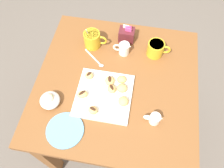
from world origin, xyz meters
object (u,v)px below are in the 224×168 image
sugar_caddy (127,35)px  chocolate_sauce_pitcher (155,119)px  coffee_mug_mustard_right (156,48)px  beignet_7 (123,101)px  beignet_0 (89,76)px  beignet_1 (110,81)px  saucer_sky_left (65,130)px  dining_table (116,94)px  beignet_4 (93,110)px  beignet_5 (122,80)px  pastry_plate_square (104,95)px  cream_pitcher_white (124,48)px  beignet_6 (82,94)px  beignet_3 (112,89)px  beignet_2 (122,88)px  ice_cream_bowl (50,100)px  coffee_mug_mustard_left (92,39)px

sugar_caddy → chocolate_sauce_pitcher: sugar_caddy is taller
coffee_mug_mustard_right → beignet_7: bearing=-110.5°
beignet_0 → beignet_1: bearing=-6.7°
chocolate_sauce_pitcher → saucer_sky_left: size_ratio=0.51×
dining_table → beignet_4: size_ratio=18.24×
beignet_0 → beignet_1: size_ratio=0.81×
beignet_1 → beignet_5: size_ratio=1.09×
beignet_5 → beignet_7: 0.13m
pastry_plate_square → chocolate_sauce_pitcher: chocolate_sauce_pitcher is taller
beignet_5 → coffee_mug_mustard_right: bearing=55.0°
saucer_sky_left → beignet_0: (0.05, 0.31, 0.03)m
coffee_mug_mustard_right → beignet_7: (-0.13, -0.35, -0.01)m
cream_pitcher_white → beignet_6: cream_pitcher_white is taller
beignet_0 → beignet_5: (0.18, 0.00, 0.00)m
beignet_3 → beignet_2: bearing=14.9°
cream_pitcher_white → beignet_4: size_ratio=2.19×
cream_pitcher_white → ice_cream_bowl: size_ratio=1.03×
beignet_1 → beignet_3: bearing=-68.5°
ice_cream_bowl → beignet_4: 0.23m
beignet_5 → beignet_7: (0.03, -0.12, 0.00)m
saucer_sky_left → beignet_2: size_ratio=3.34×
sugar_caddy → ice_cream_bowl: size_ratio=1.05×
beignet_0 → beignet_3: (0.13, -0.06, 0.00)m
cream_pitcher_white → beignet_4: bearing=-102.8°
saucer_sky_left → beignet_3: size_ratio=3.67×
chocolate_sauce_pitcher → dining_table: bearing=139.0°
ice_cream_bowl → beignet_4: bearing=-4.2°
coffee_mug_mustard_left → beignet_7: 0.42m
beignet_5 → sugar_caddy: bearing=93.5°
beignet_7 → ice_cream_bowl: bearing=-171.2°
ice_cream_bowl → beignet_1: ice_cream_bowl is taller
ice_cream_bowl → beignet_7: 0.37m
beignet_4 → beignet_6: size_ratio=0.87×
dining_table → beignet_4: 0.28m
beignet_5 → beignet_4: bearing=-119.3°
chocolate_sauce_pitcher → beignet_4: bearing=-177.9°
coffee_mug_mustard_left → beignet_2: size_ratio=2.76×
beignet_2 → beignet_3: (-0.05, -0.01, -0.00)m
beignet_3 → beignet_0: bearing=155.5°
coffee_mug_mustard_right → beignet_5: coffee_mug_mustard_right is taller
saucer_sky_left → beignet_2: 0.35m
coffee_mug_mustard_right → saucer_sky_left: coffee_mug_mustard_right is taller
beignet_0 → beignet_2: (0.19, -0.05, 0.00)m
pastry_plate_square → ice_cream_bowl: ice_cream_bowl is taller
beignet_6 → beignet_4: bearing=-46.6°
cream_pitcher_white → chocolate_sauce_pitcher: 0.44m
dining_table → beignet_7: 0.22m
cream_pitcher_white → beignet_1: 0.23m
sugar_caddy → beignet_3: bearing=-93.6°
beignet_4 → beignet_3: bearing=62.6°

